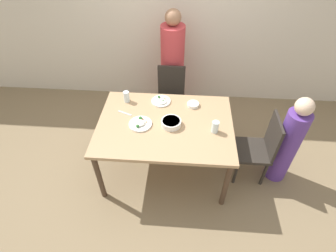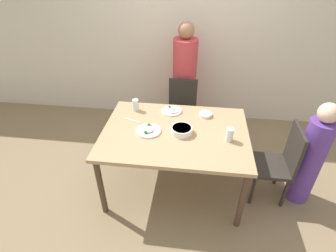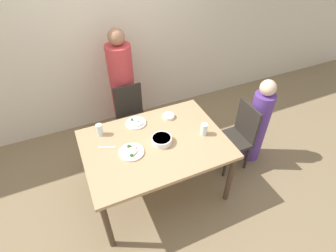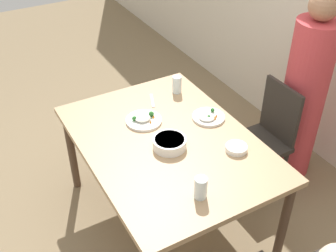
{
  "view_description": "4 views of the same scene",
  "coord_description": "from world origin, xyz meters",
  "px_view_note": "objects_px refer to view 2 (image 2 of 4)",
  "views": [
    {
      "loc": [
        0.19,
        -2.11,
        2.73
      ],
      "look_at": [
        0.04,
        -0.07,
        0.79
      ],
      "focal_mm": 28.0,
      "sensor_mm": 36.0,
      "label": 1
    },
    {
      "loc": [
        0.19,
        -2.18,
        2.34
      ],
      "look_at": [
        -0.08,
        0.04,
        0.8
      ],
      "focal_mm": 28.0,
      "sensor_mm": 36.0,
      "label": 2
    },
    {
      "loc": [
        -0.68,
        -1.87,
        2.69
      ],
      "look_at": [
        0.15,
        -0.01,
        0.95
      ],
      "focal_mm": 28.0,
      "sensor_mm": 36.0,
      "label": 3
    },
    {
      "loc": [
        1.91,
        -1.07,
        2.49
      ],
      "look_at": [
        0.07,
        -0.04,
        0.94
      ],
      "focal_mm": 45.0,
      "sensor_mm": 36.0,
      "label": 4
    }
  ],
  "objects_px": {
    "chair_child_spot": "(278,162)",
    "glass_water_tall": "(230,135)",
    "person_child": "(310,158)",
    "person_adult": "(184,84)",
    "chair_adult_spot": "(182,111)",
    "bowl_curry": "(182,130)",
    "plate_rice_adult": "(172,111)"
  },
  "relations": [
    {
      "from": "chair_child_spot",
      "to": "glass_water_tall",
      "type": "relative_size",
      "value": 6.56
    },
    {
      "from": "person_child",
      "to": "person_adult",
      "type": "bearing_deg",
      "value": 138.17
    },
    {
      "from": "chair_adult_spot",
      "to": "chair_child_spot",
      "type": "distance_m",
      "value": 1.41
    },
    {
      "from": "bowl_curry",
      "to": "plate_rice_adult",
      "type": "relative_size",
      "value": 0.94
    },
    {
      "from": "bowl_curry",
      "to": "glass_water_tall",
      "type": "height_order",
      "value": "glass_water_tall"
    },
    {
      "from": "chair_child_spot",
      "to": "glass_water_tall",
      "type": "xyz_separation_m",
      "value": [
        -0.55,
        -0.07,
        0.35
      ]
    },
    {
      "from": "chair_adult_spot",
      "to": "person_adult",
      "type": "distance_m",
      "value": 0.42
    },
    {
      "from": "chair_child_spot",
      "to": "person_adult",
      "type": "height_order",
      "value": "person_adult"
    },
    {
      "from": "person_adult",
      "to": "bowl_curry",
      "type": "bearing_deg",
      "value": -87.15
    },
    {
      "from": "chair_adult_spot",
      "to": "bowl_curry",
      "type": "height_order",
      "value": "chair_adult_spot"
    },
    {
      "from": "person_adult",
      "to": "plate_rice_adult",
      "type": "distance_m",
      "value": 0.84
    },
    {
      "from": "person_adult",
      "to": "plate_rice_adult",
      "type": "xyz_separation_m",
      "value": [
        -0.08,
        -0.84,
        0.05
      ]
    },
    {
      "from": "person_adult",
      "to": "glass_water_tall",
      "type": "distance_m",
      "value": 1.41
    },
    {
      "from": "person_adult",
      "to": "glass_water_tall",
      "type": "xyz_separation_m",
      "value": [
        0.53,
        -1.3,
        0.11
      ]
    },
    {
      "from": "person_child",
      "to": "bowl_curry",
      "type": "bearing_deg",
      "value": -179.8
    },
    {
      "from": "chair_adult_spot",
      "to": "glass_water_tall",
      "type": "bearing_deg",
      "value": -61.32
    },
    {
      "from": "plate_rice_adult",
      "to": "glass_water_tall",
      "type": "bearing_deg",
      "value": -37.12
    },
    {
      "from": "chair_adult_spot",
      "to": "bowl_curry",
      "type": "xyz_separation_m",
      "value": [
        0.06,
        -0.9,
        0.32
      ]
    },
    {
      "from": "chair_adult_spot",
      "to": "plate_rice_adult",
      "type": "xyz_separation_m",
      "value": [
        -0.08,
        -0.5,
        0.3
      ]
    },
    {
      "from": "bowl_curry",
      "to": "glass_water_tall",
      "type": "xyz_separation_m",
      "value": [
        0.47,
        -0.07,
        0.03
      ]
    },
    {
      "from": "person_adult",
      "to": "person_child",
      "type": "height_order",
      "value": "person_adult"
    },
    {
      "from": "person_child",
      "to": "chair_child_spot",
      "type": "bearing_deg",
      "value": 180.0
    },
    {
      "from": "plate_rice_adult",
      "to": "glass_water_tall",
      "type": "xyz_separation_m",
      "value": [
        0.61,
        -0.46,
        0.05
      ]
    },
    {
      "from": "chair_child_spot",
      "to": "bowl_curry",
      "type": "height_order",
      "value": "chair_child_spot"
    },
    {
      "from": "person_child",
      "to": "plate_rice_adult",
      "type": "xyz_separation_m",
      "value": [
        -1.46,
        0.39,
        0.22
      ]
    },
    {
      "from": "chair_child_spot",
      "to": "person_child",
      "type": "relative_size",
      "value": 0.75
    },
    {
      "from": "person_child",
      "to": "bowl_curry",
      "type": "xyz_separation_m",
      "value": [
        -1.31,
        -0.0,
        0.24
      ]
    },
    {
      "from": "person_adult",
      "to": "person_child",
      "type": "xyz_separation_m",
      "value": [
        1.38,
        -1.23,
        -0.17
      ]
    },
    {
      "from": "chair_child_spot",
      "to": "person_adult",
      "type": "relative_size",
      "value": 0.57
    },
    {
      "from": "chair_child_spot",
      "to": "chair_adult_spot",
      "type": "bearing_deg",
      "value": -129.7
    },
    {
      "from": "glass_water_tall",
      "to": "chair_adult_spot",
      "type": "bearing_deg",
      "value": 118.68
    },
    {
      "from": "plate_rice_adult",
      "to": "person_child",
      "type": "bearing_deg",
      "value": -15.08
    }
  ]
}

